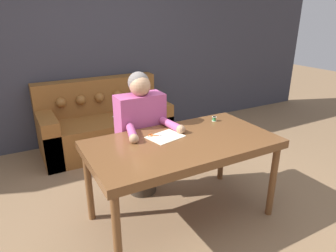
{
  "coord_description": "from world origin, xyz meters",
  "views": [
    {
      "loc": [
        -1.13,
        -1.91,
        1.74
      ],
      "look_at": [
        -0.0,
        0.14,
        0.85
      ],
      "focal_mm": 32.0,
      "sensor_mm": 36.0,
      "label": 1
    }
  ],
  "objects_px": {
    "dining_table": "(182,148)",
    "person": "(141,135)",
    "couch": "(104,125)",
    "scissors": "(156,136)",
    "thread_spool": "(214,119)"
  },
  "relations": [
    {
      "from": "dining_table",
      "to": "thread_spool",
      "type": "bearing_deg",
      "value": 26.63
    },
    {
      "from": "dining_table",
      "to": "scissors",
      "type": "relative_size",
      "value": 7.89
    },
    {
      "from": "dining_table",
      "to": "couch",
      "type": "bearing_deg",
      "value": 94.28
    },
    {
      "from": "dining_table",
      "to": "scissors",
      "type": "distance_m",
      "value": 0.26
    },
    {
      "from": "person",
      "to": "thread_spool",
      "type": "bearing_deg",
      "value": -23.09
    },
    {
      "from": "dining_table",
      "to": "couch",
      "type": "xyz_separation_m",
      "value": [
        -0.13,
        1.8,
        -0.36
      ]
    },
    {
      "from": "person",
      "to": "scissors",
      "type": "xyz_separation_m",
      "value": [
        -0.01,
        -0.34,
        0.12
      ]
    },
    {
      "from": "thread_spool",
      "to": "couch",
      "type": "bearing_deg",
      "value": 112.92
    },
    {
      "from": "dining_table",
      "to": "person",
      "type": "bearing_deg",
      "value": 104.34
    },
    {
      "from": "couch",
      "to": "thread_spool",
      "type": "xyz_separation_m",
      "value": [
        0.65,
        -1.54,
        0.45
      ]
    },
    {
      "from": "couch",
      "to": "scissors",
      "type": "relative_size",
      "value": 8.31
    },
    {
      "from": "person",
      "to": "scissors",
      "type": "bearing_deg",
      "value": -92.04
    },
    {
      "from": "person",
      "to": "thread_spool",
      "type": "relative_size",
      "value": 27.58
    },
    {
      "from": "dining_table",
      "to": "person",
      "type": "relative_size",
      "value": 1.26
    },
    {
      "from": "thread_spool",
      "to": "scissors",
      "type": "bearing_deg",
      "value": -174.45
    }
  ]
}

